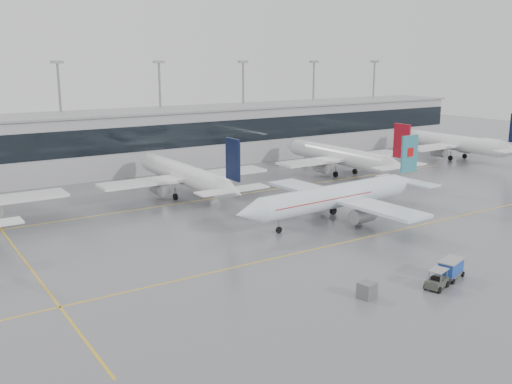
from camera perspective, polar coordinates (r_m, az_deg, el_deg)
ground at (r=70.37m, az=5.40°, el=-5.82°), size 320.00×320.00×0.00m
taxi_line_main at (r=70.37m, az=5.40°, el=-5.82°), size 120.00×0.25×0.01m
taxi_line_north at (r=94.66m, az=-5.99°, el=-0.89°), size 120.00×0.25×0.01m
taxi_line_cross at (r=71.55m, az=-22.08°, el=-6.43°), size 0.25×60.00×0.01m
terminal at (r=122.41m, az=-13.00°, el=4.88°), size 180.00×15.00×12.00m
terminal_glass at (r=115.21m, az=-11.71°, el=5.21°), size 180.00×0.20×5.00m
terminal_roof at (r=121.72m, az=-13.15°, el=7.77°), size 182.00×16.00×0.40m
light_masts at (r=127.25m, az=-14.13°, el=8.46°), size 156.40×1.00×22.60m
air_canada_jet at (r=83.28m, az=8.43°, el=-0.39°), size 35.83×28.50×11.18m
parked_jet_c at (r=97.07m, az=-7.04°, el=1.68°), size 29.64×36.96×11.72m
parked_jet_d at (r=116.52m, az=8.59°, el=3.53°), size 29.64×36.96×11.72m
parked_jet_e at (r=142.07m, az=19.23°, el=4.65°), size 29.64×36.96×11.72m
baggage_tug at (r=61.46m, az=17.62°, el=-8.57°), size 4.12×2.38×1.96m
baggage_cart at (r=64.44m, az=18.91°, el=-7.14°), size 3.78×2.77×2.10m
gse_unit at (r=57.48m, az=11.04°, el=-9.61°), size 1.81×1.72×1.57m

